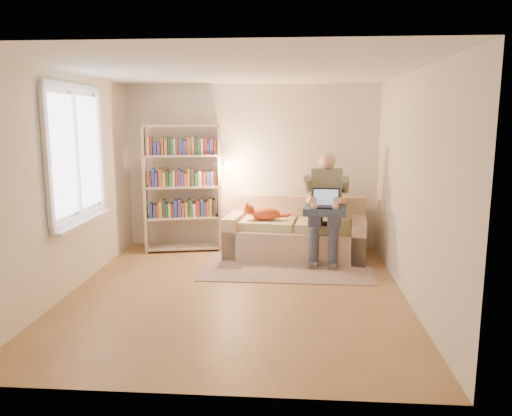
# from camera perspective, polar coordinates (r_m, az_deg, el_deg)

# --- Properties ---
(floor) EXTENTS (4.50, 4.50, 0.00)m
(floor) POSITION_cam_1_polar(r_m,az_deg,el_deg) (6.09, -2.27, -9.69)
(floor) COLOR olive
(floor) RESTS_ON ground
(ceiling) EXTENTS (4.00, 4.50, 0.02)m
(ceiling) POSITION_cam_1_polar(r_m,az_deg,el_deg) (5.75, -2.46, 15.46)
(ceiling) COLOR white
(ceiling) RESTS_ON wall_back
(wall_left) EXTENTS (0.02, 4.50, 2.60)m
(wall_left) POSITION_cam_1_polar(r_m,az_deg,el_deg) (6.33, -20.68, 2.53)
(wall_left) COLOR silver
(wall_left) RESTS_ON floor
(wall_right) EXTENTS (0.02, 4.50, 2.60)m
(wall_right) POSITION_cam_1_polar(r_m,az_deg,el_deg) (5.90, 17.34, 2.21)
(wall_right) COLOR silver
(wall_right) RESTS_ON floor
(wall_back) EXTENTS (4.00, 0.02, 2.60)m
(wall_back) POSITION_cam_1_polar(r_m,az_deg,el_deg) (8.01, -0.52, 4.67)
(wall_back) COLOR silver
(wall_back) RESTS_ON floor
(wall_front) EXTENTS (4.00, 0.02, 2.60)m
(wall_front) POSITION_cam_1_polar(r_m,az_deg,el_deg) (3.59, -6.45, -2.31)
(wall_front) COLOR silver
(wall_front) RESTS_ON floor
(window) EXTENTS (0.12, 1.52, 1.69)m
(window) POSITION_cam_1_polar(r_m,az_deg,el_deg) (6.48, -19.56, 3.44)
(window) COLOR white
(window) RESTS_ON wall_left
(sofa) EXTENTS (2.17, 1.16, 0.88)m
(sofa) POSITION_cam_1_polar(r_m,az_deg,el_deg) (7.64, 4.57, -3.08)
(sofa) COLOR #C7A98D
(sofa) RESTS_ON floor
(person) EXTENTS (0.52, 0.77, 1.59)m
(person) POSITION_cam_1_polar(r_m,az_deg,el_deg) (7.34, 8.00, 0.77)
(person) COLOR gray
(person) RESTS_ON sofa
(cat) EXTENTS (0.68, 0.28, 0.24)m
(cat) POSITION_cam_1_polar(r_m,az_deg,el_deg) (7.51, 0.69, -0.59)
(cat) COLOR #E55D2C
(cat) RESTS_ON sofa
(blanket) EXTENTS (0.65, 0.55, 0.10)m
(blanket) POSITION_cam_1_polar(r_m,az_deg,el_deg) (7.19, 8.37, -0.30)
(blanket) COLOR #2B394B
(blanket) RESTS_ON person
(laptop) EXTENTS (0.42, 0.34, 0.34)m
(laptop) POSITION_cam_1_polar(r_m,az_deg,el_deg) (7.19, 8.39, 0.62)
(laptop) COLOR black
(laptop) RESTS_ON blanket
(bookshelf) EXTENTS (1.36, 0.54, 2.00)m
(bookshelf) POSITION_cam_1_polar(r_m,az_deg,el_deg) (7.84, -8.41, 2.99)
(bookshelf) COLOR beige
(bookshelf) RESTS_ON floor
(rug) EXTENTS (2.36, 1.41, 0.01)m
(rug) POSITION_cam_1_polar(r_m,az_deg,el_deg) (7.08, 3.53, -6.79)
(rug) COLOR gray
(rug) RESTS_ON floor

